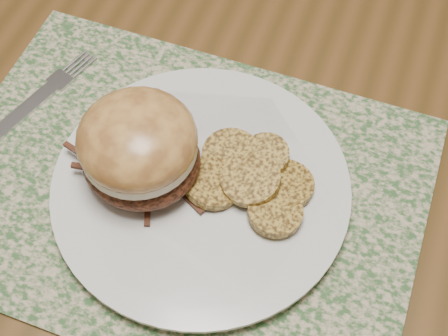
{
  "coord_description": "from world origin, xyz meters",
  "views": [
    {
      "loc": [
        0.28,
        -0.31,
        1.27
      ],
      "look_at": [
        0.18,
        -0.04,
        0.79
      ],
      "focal_mm": 50.0,
      "sensor_mm": 36.0,
      "label": 1
    }
  ],
  "objects_px": {
    "dining_table": "(87,152)",
    "dinner_plate": "(201,188)",
    "pork_sandwich": "(139,147)",
    "fork": "(26,109)"
  },
  "relations": [
    {
      "from": "dining_table",
      "to": "dinner_plate",
      "type": "xyz_separation_m",
      "value": [
        0.16,
        -0.05,
        0.09
      ]
    },
    {
      "from": "dinner_plate",
      "to": "fork",
      "type": "distance_m",
      "value": 0.2
    },
    {
      "from": "dining_table",
      "to": "dinner_plate",
      "type": "bearing_deg",
      "value": -16.22
    },
    {
      "from": "pork_sandwich",
      "to": "dinner_plate",
      "type": "bearing_deg",
      "value": 21.32
    },
    {
      "from": "dining_table",
      "to": "pork_sandwich",
      "type": "relative_size",
      "value": 11.34
    },
    {
      "from": "dinner_plate",
      "to": "pork_sandwich",
      "type": "relative_size",
      "value": 1.97
    },
    {
      "from": "dining_table",
      "to": "pork_sandwich",
      "type": "xyz_separation_m",
      "value": [
        0.11,
        -0.05,
        0.14
      ]
    },
    {
      "from": "dining_table",
      "to": "pork_sandwich",
      "type": "height_order",
      "value": "pork_sandwich"
    },
    {
      "from": "dining_table",
      "to": "fork",
      "type": "height_order",
      "value": "fork"
    },
    {
      "from": "dinner_plate",
      "to": "fork",
      "type": "xyz_separation_m",
      "value": [
        -0.2,
        0.03,
        -0.01
      ]
    }
  ]
}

